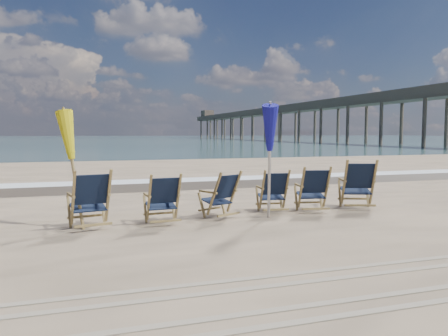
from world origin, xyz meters
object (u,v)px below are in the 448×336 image
object	(u,v)px
beach_chair_4	(327,189)
umbrella_blue	(270,130)
beach_chair_3	(286,191)
umbrella_yellow	(73,140)
beach_chair_1	(178,198)
beach_chair_0	(109,198)
beach_chair_5	(373,184)
fishing_pier	(293,118)
beach_chair_2	(234,193)

from	to	relation	value
beach_chair_4	umbrella_blue	xyz separation A→B (m)	(-1.49, -0.40, 1.22)
beach_chair_3	umbrella_yellow	size ratio (longest dim) A/B	0.45
umbrella_yellow	umbrella_blue	distance (m)	3.51
umbrella_yellow	umbrella_blue	xyz separation A→B (m)	(3.48, -0.44, 0.17)
beach_chair_1	umbrella_yellow	distance (m)	2.08
beach_chair_0	beach_chair_1	size ratio (longest dim) A/B	1.11
umbrella_blue	beach_chair_5	bearing A→B (deg)	8.27
beach_chair_1	beach_chair_3	xyz separation A→B (m)	(2.36, 0.41, -0.01)
beach_chair_0	beach_chair_1	world-z (taller)	beach_chair_0
beach_chair_1	umbrella_blue	xyz separation A→B (m)	(1.70, -0.20, 1.23)
beach_chair_3	umbrella_blue	size ratio (longest dim) A/B	0.41
fishing_pier	umbrella_blue	bearing A→B (deg)	-117.16
beach_chair_3	beach_chair_4	world-z (taller)	beach_chair_4
beach_chair_5	umbrella_blue	xyz separation A→B (m)	(-2.61, -0.38, 1.16)
beach_chair_0	beach_chair_5	size ratio (longest dim) A/B	0.95
beach_chair_1	beach_chair_2	world-z (taller)	beach_chair_1
beach_chair_2	beach_chair_4	size ratio (longest dim) A/B	0.95
beach_chair_5	fishing_pier	world-z (taller)	fishing_pier
beach_chair_4	fishing_pier	size ratio (longest dim) A/B	0.01
umbrella_yellow	fishing_pier	size ratio (longest dim) A/B	0.01
beach_chair_5	umbrella_blue	bearing A→B (deg)	28.64
beach_chair_0	fishing_pier	bearing A→B (deg)	-130.23
umbrella_blue	beach_chair_3	bearing A→B (deg)	42.94
beach_chair_2	umbrella_blue	bearing A→B (deg)	109.65
umbrella_yellow	beach_chair_3	bearing A→B (deg)	2.35
beach_chair_3	beach_chair_0	bearing A→B (deg)	12.77
umbrella_blue	umbrella_yellow	bearing A→B (deg)	172.72
beach_chair_0	beach_chair_1	bearing A→B (deg)	166.88
beach_chair_0	beach_chair_4	world-z (taller)	beach_chair_0
beach_chair_4	fishing_pier	xyz separation A→B (m)	(36.07, 72.80, 4.16)
beach_chair_1	beach_chair_2	xyz separation A→B (m)	(1.19, 0.33, -0.01)
beach_chair_3	fishing_pier	distance (m)	81.53
beach_chair_0	beach_chair_4	size ratio (longest dim) A/B	1.07
beach_chair_0	umbrella_blue	size ratio (longest dim) A/B	0.47
beach_chair_4	fishing_pier	world-z (taller)	fishing_pier
beach_chair_1	fishing_pier	distance (m)	82.99
beach_chair_3	fishing_pier	xyz separation A→B (m)	(36.90, 72.59, 4.19)
beach_chair_1	umbrella_blue	world-z (taller)	umbrella_blue
umbrella_yellow	beach_chair_0	bearing A→B (deg)	-20.00
beach_chair_2	umbrella_blue	distance (m)	1.44
beach_chair_1	umbrella_yellow	world-z (taller)	umbrella_yellow
beach_chair_4	umbrella_yellow	size ratio (longest dim) A/B	0.48
beach_chair_3	beach_chair_5	distance (m)	1.97
beach_chair_2	umbrella_yellow	size ratio (longest dim) A/B	0.45
beach_chair_5	beach_chair_2	bearing A→B (deg)	17.62
umbrella_yellow	fishing_pier	bearing A→B (deg)	60.58
beach_chair_2	umbrella_yellow	world-z (taller)	umbrella_yellow
beach_chair_1	beach_chair_4	xyz separation A→B (m)	(3.19, 0.20, 0.02)
umbrella_blue	beach_chair_4	bearing A→B (deg)	15.00
umbrella_blue	fishing_pier	world-z (taller)	fishing_pier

